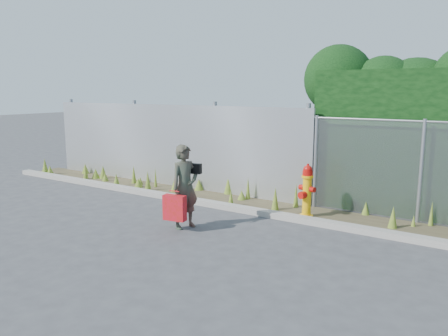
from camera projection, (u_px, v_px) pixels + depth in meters
ground at (195, 236)px, 7.86m from camera, size 80.00×80.00×0.00m
curb at (246, 210)px, 9.33m from camera, size 16.00×0.22×0.12m
weed_strip at (218, 194)px, 10.49m from camera, size 16.00×1.29×0.54m
corrugated_fence at (166, 145)px, 11.89m from camera, size 8.50×0.21×2.30m
fire_hydrant at (307, 192)px, 8.87m from camera, size 0.38×0.34×1.12m
woman at (185, 187)px, 8.19m from camera, size 0.54×0.67×1.59m
red_tote_bag at (175, 208)px, 8.03m from camera, size 0.43×0.16×0.56m
black_shoulder_bag at (195, 169)px, 8.26m from camera, size 0.26×0.11×0.19m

